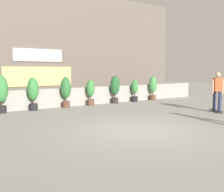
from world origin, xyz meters
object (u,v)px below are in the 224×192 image
(potted_plant_8, at_px, (153,87))
(skater_by_wall_right, at_px, (217,90))
(potted_plant_4, at_px, (66,90))
(potted_plant_5, at_px, (91,91))
(potted_plant_2, at_px, (1,91))
(potted_plant_3, at_px, (33,91))
(potted_plant_7, at_px, (135,90))
(potted_plant_6, at_px, (115,87))

(potted_plant_8, height_order, skater_by_wall_right, skater_by_wall_right)
(potted_plant_4, bearing_deg, potted_plant_5, 0.00)
(potted_plant_2, xyz_separation_m, potted_plant_3, (1.32, -0.00, -0.08))
(potted_plant_4, xyz_separation_m, potted_plant_8, (5.51, 0.00, -0.05))
(potted_plant_7, bearing_deg, potted_plant_6, 180.00)
(potted_plant_4, xyz_separation_m, skater_by_wall_right, (4.73, -4.84, 0.10))
(potted_plant_5, xyz_separation_m, potted_plant_7, (2.82, 0.00, -0.07))
(potted_plant_7, bearing_deg, skater_by_wall_right, -83.24)
(potted_plant_7, height_order, potted_plant_8, potted_plant_8)
(potted_plant_7, bearing_deg, potted_plant_2, 180.00)
(potted_plant_7, xyz_separation_m, potted_plant_8, (1.36, 0.00, 0.14))
(potted_plant_4, xyz_separation_m, potted_plant_6, (2.82, 0.00, 0.01))
(potted_plant_6, relative_size, potted_plant_7, 1.21)
(skater_by_wall_right, bearing_deg, potted_plant_7, 96.76)
(potted_plant_5, relative_size, potted_plant_6, 0.88)
(potted_plant_2, xyz_separation_m, potted_plant_5, (4.21, 0.00, -0.21))
(potted_plant_2, xyz_separation_m, potted_plant_6, (5.69, 0.00, -0.08))
(potted_plant_3, xyz_separation_m, potted_plant_4, (1.56, 0.00, -0.00))
(potted_plant_6, xyz_separation_m, skater_by_wall_right, (1.91, -4.84, 0.09))
(potted_plant_7, bearing_deg, potted_plant_3, -180.00)
(potted_plant_7, height_order, skater_by_wall_right, skater_by_wall_right)
(potted_plant_3, distance_m, potted_plant_4, 1.56)
(potted_plant_4, distance_m, potted_plant_7, 4.16)
(potted_plant_2, distance_m, potted_plant_6, 5.69)
(potted_plant_6, height_order, potted_plant_7, potted_plant_6)
(potted_plant_2, xyz_separation_m, potted_plant_8, (8.39, 0.00, -0.14))
(potted_plant_2, height_order, potted_plant_5, potted_plant_2)
(potted_plant_8, bearing_deg, potted_plant_4, -180.00)
(potted_plant_6, distance_m, skater_by_wall_right, 5.20)
(potted_plant_2, relative_size, potted_plant_4, 1.08)
(potted_plant_7, xyz_separation_m, skater_by_wall_right, (0.57, -4.84, 0.29))
(potted_plant_5, xyz_separation_m, skater_by_wall_right, (3.39, -4.84, 0.22))
(potted_plant_3, bearing_deg, potted_plant_4, 0.00)
(potted_plant_2, relative_size, skater_by_wall_right, 0.93)
(potted_plant_2, xyz_separation_m, potted_plant_4, (2.88, -0.00, -0.08))
(potted_plant_4, xyz_separation_m, potted_plant_7, (4.15, 0.00, -0.20))
(potted_plant_4, relative_size, potted_plant_6, 0.99)
(potted_plant_5, distance_m, potted_plant_8, 4.18)
(potted_plant_3, height_order, potted_plant_4, potted_plant_3)
(potted_plant_8, distance_m, skater_by_wall_right, 4.90)
(potted_plant_2, bearing_deg, potted_plant_8, 0.00)
(potted_plant_3, distance_m, potted_plant_7, 5.71)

